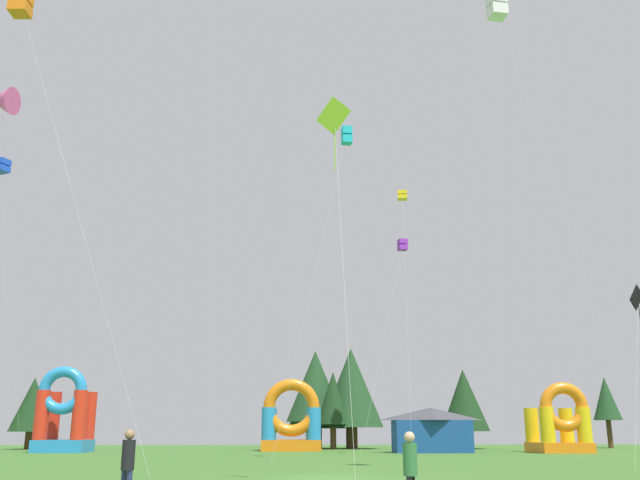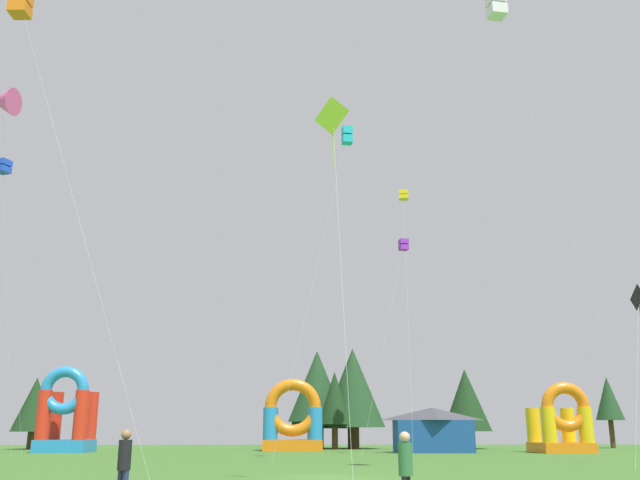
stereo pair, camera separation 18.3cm
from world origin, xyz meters
TOP-DOWN VIEW (x-y plane):
  - ground_plane at (0.00, 0.00)m, footprint 120.00×120.00m
  - kite_white_box at (8.29, 0.21)m, footprint 5.65×1.19m
  - kite_blue_box at (-20.73, 14.89)m, footprint 2.00×3.76m
  - kite_pink_delta at (-21.75, 15.81)m, footprint 2.43×8.43m
  - kite_yellow_box at (8.34, 29.54)m, footprint 1.50×6.97m
  - kite_lime_diamond at (0.03, -4.86)m, footprint 1.03×3.02m
  - kite_cyan_box at (2.02, 13.64)m, footprint 4.99×0.98m
  - kite_orange_box at (-14.20, -0.32)m, footprint 7.78×0.88m
  - kite_black_diamond at (17.07, 6.91)m, footprint 2.72×3.13m
  - kite_purple_box at (7.05, 22.67)m, footprint 3.98×1.04m
  - person_midfield at (1.05, -13.10)m, footprint 0.43×0.43m
  - person_left_edge at (-5.54, -11.01)m, footprint 0.44×0.44m
  - inflatable_yellow_castle at (-1.36, 34.80)m, footprint 5.20×4.48m
  - inflatable_orange_dome at (-20.23, 31.45)m, footprint 4.15×4.04m
  - inflatable_blue_arch at (20.54, 28.80)m, footprint 4.15×4.80m
  - festival_tent at (10.17, 29.89)m, footprint 6.21×3.21m
  - tree_row_1 at (-26.32, 41.05)m, footprint 4.04×4.04m
  - tree_row_2 at (1.09, 42.85)m, footprint 5.83×5.83m
  - tree_row_3 at (1.24, 43.12)m, footprint 5.80×5.80m
  - tree_row_4 at (2.70, 40.01)m, footprint 3.25×3.25m
  - tree_row_5 at (4.65, 41.84)m, footprint 6.31×6.31m
  - tree_row_6 at (15.81, 41.07)m, footprint 4.78×4.78m
  - tree_row_7 at (30.98, 42.77)m, footprint 2.80×2.80m

SIDE VIEW (x-z plane):
  - ground_plane at x=0.00m, z-range 0.00..0.00m
  - person_midfield at x=1.05m, z-range 0.17..1.99m
  - person_left_edge at x=-5.54m, z-range 0.18..2.04m
  - festival_tent at x=10.17m, z-range 0.00..3.59m
  - inflatable_blue_arch at x=20.54m, z-range -0.77..4.77m
  - inflatable_yellow_castle at x=-1.36m, z-range -0.87..5.29m
  - inflatable_orange_dome at x=-20.23m, z-range -0.76..6.16m
  - tree_row_1 at x=-26.32m, z-range 0.78..7.51m
  - tree_row_6 at x=15.81m, z-range 0.79..8.46m
  - tree_row_4 at x=2.70m, z-range 1.09..8.39m
  - tree_row_7 at x=30.98m, z-range 1.30..8.38m
  - tree_row_3 at x=1.24m, z-range 0.92..9.95m
  - tree_row_5 at x=4.65m, z-range 0.98..10.75m
  - tree_row_2 at x=1.09m, z-range 1.23..10.86m
  - kite_black_diamond at x=17.07m, z-range 3.96..13.08m
  - kite_lime_diamond at x=0.03m, z-range 6.25..20.04m
  - kite_purple_box at x=7.05m, z-range 7.55..23.61m
  - kite_blue_box at x=-20.73m, z-range 9.06..28.14m
  - kite_cyan_box at x=2.02m, z-range 10.00..31.30m
  - kite_orange_box at x=-14.20m, z-range 10.10..31.53m
  - kite_white_box at x=8.29m, z-range 10.52..32.86m
  - kite_yellow_box at x=8.34m, z-range 10.76..33.21m
  - kite_pink_delta at x=-21.75m, z-range 11.37..36.25m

